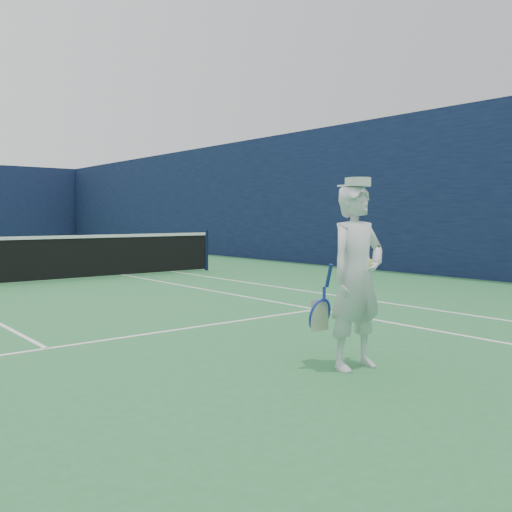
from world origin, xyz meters
The scene contains 1 object.
tennis_player centered at (2.01, -9.01, 0.87)m, with size 0.76×0.49×1.79m.
Camera 1 is at (-2.05, -12.54, 1.43)m, focal length 40.00 mm.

